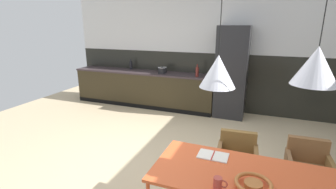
% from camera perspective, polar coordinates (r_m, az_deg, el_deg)
% --- Properties ---
extents(ground_plane, '(9.15, 9.15, 0.00)m').
position_cam_1_polar(ground_plane, '(3.84, -3.05, -16.78)').
color(ground_plane, '#C5AE88').
extents(back_wall_splashback_dark, '(7.04, 0.12, 1.40)m').
position_cam_1_polar(back_wall_splashback_dark, '(6.26, 8.18, 3.19)').
color(back_wall_splashback_dark, black).
rests_on(back_wall_splashback_dark, ground).
extents(back_wall_panel_upper, '(7.04, 0.12, 1.40)m').
position_cam_1_polar(back_wall_panel_upper, '(6.11, 8.72, 16.13)').
color(back_wall_panel_upper, silver).
rests_on(back_wall_panel_upper, back_wall_splashback_dark).
extents(kitchen_counter, '(3.76, 0.63, 0.90)m').
position_cam_1_polar(kitchen_counter, '(6.48, -5.69, 1.44)').
color(kitchen_counter, '#332A19').
rests_on(kitchen_counter, ground).
extents(refrigerator_column, '(0.68, 0.60, 2.06)m').
position_cam_1_polar(refrigerator_column, '(5.73, 14.56, 4.97)').
color(refrigerator_column, '#232326').
rests_on(refrigerator_column, ground).
extents(dining_table, '(1.84, 0.83, 0.74)m').
position_cam_1_polar(dining_table, '(2.52, 18.83, -18.25)').
color(dining_table, '#DA562A').
rests_on(dining_table, ground).
extents(armchair_head_of_table, '(0.52, 0.50, 0.75)m').
position_cam_1_polar(armchair_head_of_table, '(3.31, 15.79, -13.01)').
color(armchair_head_of_table, brown).
rests_on(armchair_head_of_table, ground).
extents(armchair_near_window, '(0.50, 0.48, 0.74)m').
position_cam_1_polar(armchair_near_window, '(3.47, 29.76, -13.53)').
color(armchair_near_window, brown).
rests_on(armchair_near_window, ground).
extents(fruit_bowl, '(0.32, 0.32, 0.06)m').
position_cam_1_polar(fruit_bowl, '(2.32, 19.23, -19.03)').
color(fruit_bowl, '#B2662D').
rests_on(fruit_bowl, dining_table).
extents(open_book, '(0.31, 0.21, 0.02)m').
position_cam_1_polar(open_book, '(2.71, 10.42, -13.80)').
color(open_book, white).
rests_on(open_book, dining_table).
extents(mug_white_ceramic, '(0.12, 0.07, 0.11)m').
position_cam_1_polar(mug_white_ceramic, '(2.23, 11.59, -19.58)').
color(mug_white_ceramic, '#B23D33').
rests_on(mug_white_ceramic, dining_table).
extents(cooking_pot, '(0.22, 0.22, 0.17)m').
position_cam_1_polar(cooking_pot, '(6.13, -1.32, 5.68)').
color(cooking_pot, black).
rests_on(cooking_pot, kitchen_counter).
extents(bottle_spice_small, '(0.07, 0.07, 0.27)m').
position_cam_1_polar(bottle_spice_small, '(6.71, -8.60, 6.77)').
color(bottle_spice_small, black).
rests_on(bottle_spice_small, kitchen_counter).
extents(bottle_vinegar_dark, '(0.07, 0.07, 0.29)m').
position_cam_1_polar(bottle_vinegar_dark, '(5.72, 6.79, 5.27)').
color(bottle_vinegar_dark, maroon).
rests_on(bottle_vinegar_dark, kitchen_counter).
extents(pendant_lamp_over_table_near, '(0.32, 0.32, 1.22)m').
position_cam_1_polar(pendant_lamp_over_table_near, '(2.19, 11.52, 5.33)').
color(pendant_lamp_over_table_near, black).
extents(pendant_lamp_over_table_far, '(0.34, 0.34, 1.13)m').
position_cam_1_polar(pendant_lamp_over_table_far, '(2.18, 31.18, 5.72)').
color(pendant_lamp_over_table_far, black).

